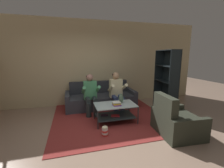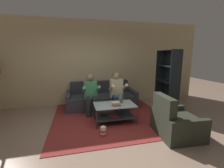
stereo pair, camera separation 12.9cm
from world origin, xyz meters
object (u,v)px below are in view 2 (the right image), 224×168
armchair (175,123)px  popcorn_tub (103,131)px  book_stack (116,104)px  bookshelf (166,89)px  couch (102,98)px  person_seated_right (117,91)px  person_seated_left (91,93)px  vase (121,99)px  coffee_table (114,110)px

armchair → popcorn_tub: (-1.52, 0.33, -0.17)m
book_stack → bookshelf: size_ratio=0.12×
couch → book_stack: size_ratio=10.30×
person_seated_right → book_stack: 0.90m
couch → person_seated_right: person_seated_right is taller
person_seated_right → armchair: person_seated_right is taller
person_seated_left → couch: bearing=53.1°
person_seated_left → vase: size_ratio=4.68×
coffee_table → person_seated_right: bearing=69.6°
couch → bookshelf: bookshelf is taller
person_seated_right → vase: (-0.09, -0.68, -0.06)m
person_seated_right → coffee_table: person_seated_right is taller
coffee_table → popcorn_tub: coffee_table is taller
coffee_table → vase: (0.19, 0.08, 0.28)m
person_seated_right → coffee_table: 0.87m
bookshelf → couch: bearing=155.8°
couch → vase: bearing=-75.5°
couch → coffee_table: 1.29m
vase → armchair: bearing=-48.0°
person_seated_left → popcorn_tub: 1.47m
armchair → vase: bearing=132.0°
book_stack → bookshelf: bookshelf is taller
couch → person_seated_left: size_ratio=1.95×
book_stack → person_seated_right: bearing=72.7°
bookshelf → popcorn_tub: bearing=-154.3°
person_seated_left → coffee_table: (0.52, -0.75, -0.32)m
person_seated_right → coffee_table: size_ratio=1.15×
vase → popcorn_tub: size_ratio=1.14×
book_stack → person_seated_left: bearing=122.4°
couch → bookshelf: (1.90, -0.85, 0.43)m
vase → bookshelf: size_ratio=0.13×
couch → coffee_table: size_ratio=2.19×
person_seated_left → bookshelf: (2.30, -0.31, 0.06)m
couch → popcorn_tub: couch is taller
couch → vase: couch is taller
couch → bookshelf: 2.12m
armchair → popcorn_tub: size_ratio=4.47×
coffee_table → bookshelf: 1.87m
person_seated_right → vase: bearing=-97.5°
person_seated_right → coffee_table: bearing=-110.4°
person_seated_left → bookshelf: size_ratio=0.63×
person_seated_left → person_seated_right: bearing=0.2°
book_stack → armchair: (1.10, -0.84, -0.24)m
couch → vase: size_ratio=9.11×
bookshelf → armchair: size_ratio=1.91×
coffee_table → vase: size_ratio=4.16×
coffee_table → book_stack: bearing=-81.6°
person_seated_right → book_stack: person_seated_right is taller
person_seated_right → vase: person_seated_right is taller
person_seated_left → armchair: person_seated_left is taller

